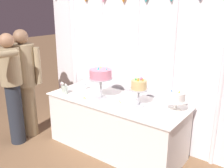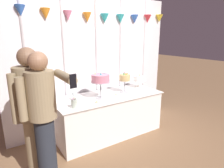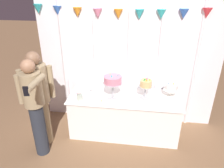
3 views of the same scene
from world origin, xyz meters
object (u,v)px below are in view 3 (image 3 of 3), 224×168
Objects in this scene: cake_display_center at (146,85)px; tealight_near_left at (131,98)px; cake_display_leftmost at (113,81)px; guest_man_pink_jacket at (35,105)px; cake_table at (124,114)px; cake_display_rightmost at (171,88)px; wine_glass at (90,88)px; guest_man_dark_suit at (39,97)px; tealight_far_left at (102,101)px; flower_vase at (80,97)px.

cake_display_center reaches higher than tealight_near_left.
cake_display_leftmost is 1.23m from guest_man_pink_jacket.
cake_display_rightmost reaches higher than cake_table.
tealight_near_left is at bearing -9.38° from wine_glass.
guest_man_dark_suit is (-1.29, -0.45, 0.51)m from cake_table.
cake_table is 36.11× the size of tealight_far_left.
cake_display_rightmost is at bearing 11.73° from cake_display_leftmost.
tealight_near_left is at bearing 25.41° from guest_man_pink_jacket.
guest_man_dark_suit is 0.26m from guest_man_pink_jacket.
cake_display_center is 0.23× the size of guest_man_dark_suit.
flower_vase is 0.71m from guest_man_pink_jacket.
tealight_near_left is (-0.66, -0.20, -0.15)m from cake_display_rightmost.
cake_display_center is 0.76m from tealight_far_left.
wine_glass is (-0.41, 0.11, -0.21)m from cake_display_leftmost.
cake_display_leftmost reaches higher than wine_glass.
cake_display_leftmost is 0.28× the size of guest_man_dark_suit.
cake_display_rightmost is (0.97, 0.20, -0.16)m from cake_display_leftmost.
cake_display_rightmost is at bearing 17.65° from tealight_far_left.
tealight_near_left is (-0.23, -0.08, -0.23)m from cake_display_center.
tealight_far_left is at bearing -47.19° from wine_glass.
flower_vase reaches higher than tealight_far_left.
wine_glass is 2.78× the size of tealight_far_left.
cake_table is 1.46m from guest_man_dark_suit.
guest_man_pink_jacket reaches higher than wine_glass.
guest_man_pink_jacket is (-0.63, -0.76, 0.05)m from wine_glass.
cake_display_leftmost is 1.00m from cake_display_rightmost.
cake_display_rightmost is at bearing 17.02° from tealight_near_left.
cake_display_center is at bearing 24.36° from guest_man_pink_jacket.
cake_display_center is at bearing 1.19° from cake_table.
cake_display_rightmost is 1.43× the size of flower_vase.
cake_display_leftmost is 0.60m from flower_vase.
cake_table is at bearing -178.81° from cake_display_center.
wine_glass reaches higher than cake_table.
tealight_far_left is (0.36, 0.01, -0.07)m from flower_vase.
cake_table is 10.35× the size of flower_vase.
guest_man_pink_jacket reaches higher than cake_display_rightmost.
flower_vase is (-1.48, -0.37, -0.08)m from cake_display_rightmost.
flower_vase is (-0.52, -0.17, -0.24)m from cake_display_leftmost.
cake_display_leftmost is 2.42× the size of flower_vase.
guest_man_pink_jacket is at bearing -150.28° from cake_table.
wine_glass is 0.80× the size of flower_vase.
cake_display_leftmost is at bearing -172.27° from cake_display_center.
tealight_near_left is 0.03× the size of guest_man_dark_suit.
cake_display_leftmost is at bearing -15.61° from wine_glass.
flower_vase is at bearing -177.83° from tealight_far_left.
cake_display_center is 0.34m from tealight_near_left.
cake_display_center reaches higher than tealight_far_left.
flower_vase is (-0.11, -0.28, -0.03)m from wine_glass.
guest_man_dark_suit reaches higher than guest_man_pink_jacket.
cake_display_leftmost is 8.46× the size of tealight_far_left.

